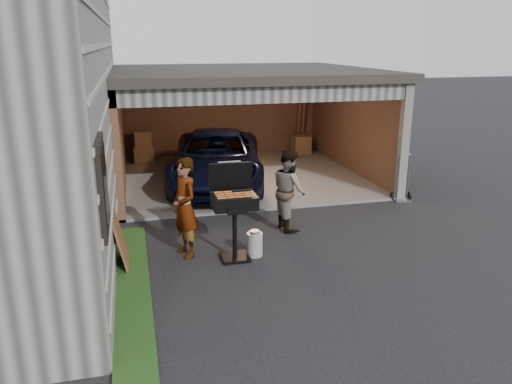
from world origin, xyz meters
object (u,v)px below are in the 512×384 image
propane_tank (255,244)px  man (289,190)px  bbq_grill (234,204)px  woman (185,208)px  minivan (217,161)px  hand_truck (402,192)px  plywood_panel (121,241)px

propane_tank → man: bearing=49.4°
bbq_grill → propane_tank: (0.36, 0.01, -0.76)m
woman → bbq_grill: (0.78, -0.34, 0.10)m
minivan → bbq_grill: size_ratio=2.96×
hand_truck → woman: bearing=-150.9°
woman → bbq_grill: woman is taller
minivan → bbq_grill: bbq_grill is taller
minivan → woman: size_ratio=2.78×
woman → propane_tank: 1.36m
man → plywood_panel: 3.39m
man → hand_truck: man is taller
bbq_grill → hand_truck: (4.45, 2.22, -0.76)m
man → hand_truck: bearing=-75.6°
woman → hand_truck: woman is taller
bbq_grill → propane_tank: bearing=1.4°
man → bbq_grill: bearing=126.0°
minivan → plywood_panel: (-2.33, -4.38, -0.22)m
man → plywood_panel: size_ratio=1.75×
woman → propane_tank: woman is taller
bbq_grill → plywood_panel: 1.94m
man → bbq_grill: size_ratio=0.98×
woman → man: size_ratio=1.09×
minivan → propane_tank: (-0.11, -4.47, -0.46)m
hand_truck → minivan: bearing=159.8°
bbq_grill → woman: bearing=156.8°
man → minivan: bearing=9.9°
woman → bbq_grill: size_ratio=1.06×
plywood_panel → woman: bearing=12.3°
minivan → plywood_panel: 4.97m
bbq_grill → propane_tank: 0.84m
minivan → woman: 4.33m
plywood_panel → hand_truck: size_ratio=0.81×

